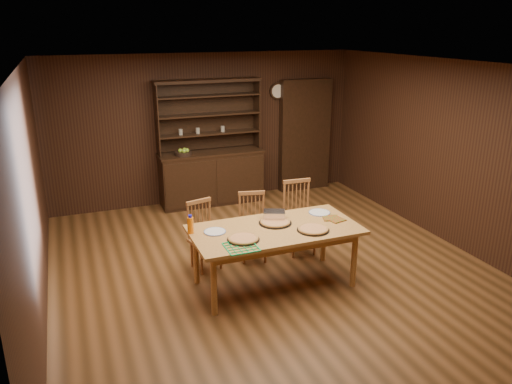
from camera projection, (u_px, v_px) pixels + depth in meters
name	position (u px, v px, depth m)	size (l,w,h in m)	color
floor	(272.00, 268.00, 6.57)	(6.00, 6.00, 0.00)	brown
room_shell	(273.00, 152.00, 6.06)	(6.00, 6.00, 6.00)	white
china_hutch	(211.00, 171.00, 8.81)	(1.84, 0.52, 2.17)	black
doorway	(305.00, 135.00, 9.45)	(1.00, 0.18, 2.10)	black
wall_clock	(278.00, 91.00, 9.04)	(0.30, 0.05, 0.30)	black
dining_table	(275.00, 234.00, 5.95)	(2.00, 1.00, 0.75)	#C68D45
chair_left	(203.00, 233.00, 6.48)	(0.45, 0.43, 0.91)	#A16437
chair_center	(253.00, 224.00, 6.73)	(0.45, 0.44, 0.93)	#A16437
chair_right	(298.00, 214.00, 6.94)	(0.44, 0.42, 1.02)	#A16437
pizza_left	(243.00, 239.00, 5.59)	(0.37, 0.37, 0.04)	black
pizza_right	(313.00, 229.00, 5.85)	(0.38, 0.38, 0.04)	black
pizza_center	(275.00, 222.00, 6.06)	(0.40, 0.40, 0.04)	black
cooling_rack	(241.00, 247.00, 5.41)	(0.33, 0.33, 0.02)	#0DB457
plate_left	(215.00, 232.00, 5.80)	(0.26, 0.26, 0.02)	silver
plate_right	(319.00, 213.00, 6.39)	(0.28, 0.28, 0.02)	silver
foil_dish	(274.00, 215.00, 6.18)	(0.26, 0.19, 0.11)	white
juice_bottle	(190.00, 225.00, 5.75)	(0.07, 0.07, 0.22)	orange
pot_holder_a	(336.00, 219.00, 6.17)	(0.19, 0.19, 0.01)	red
pot_holder_b	(331.00, 218.00, 6.21)	(0.20, 0.20, 0.01)	red
fruit_bowl	(183.00, 153.00, 8.46)	(0.30, 0.30, 0.12)	black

